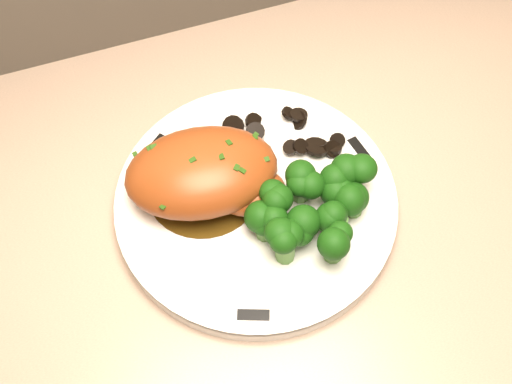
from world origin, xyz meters
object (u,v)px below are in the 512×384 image
object	(u,v)px
plate	(256,203)
chicken_breast	(207,175)
broccoli_florets	(315,210)
counter	(414,344)

from	to	relation	value
plate	chicken_breast	xyz separation A→B (m)	(-0.04, 0.02, 0.03)
plate	broccoli_florets	bearing A→B (deg)	-45.33
chicken_breast	broccoli_florets	xyz separation A→B (m)	(0.07, -0.06, -0.00)
broccoli_florets	chicken_breast	bearing A→B (deg)	141.00
chicken_breast	broccoli_florets	world-z (taller)	chicken_breast
plate	broccoli_florets	distance (m)	0.06
counter	chicken_breast	distance (m)	0.52
chicken_breast	plate	bearing A→B (deg)	-22.64
chicken_breast	counter	bearing A→B (deg)	-12.45
counter	chicken_breast	bearing A→B (deg)	159.42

